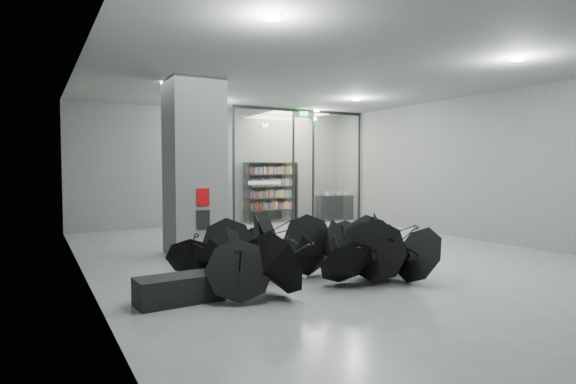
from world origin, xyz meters
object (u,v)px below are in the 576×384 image
bench (179,289)px  umbrella_cluster (318,257)px  column (194,167)px  shop_counter (337,208)px  bookshelf (271,192)px

bench → umbrella_cluster: umbrella_cluster is taller
bench → umbrella_cluster: bearing=8.4°
column → shop_counter: bearing=31.6°
column → umbrella_cluster: 3.84m
column → bench: size_ratio=3.17×
column → shop_counter: (6.92, 4.25, -1.53)m
bookshelf → shop_counter: 2.68m
bench → bookshelf: (5.80, 8.54, 0.89)m
bookshelf → umbrella_cluster: 8.49m
bench → bookshelf: 10.36m
shop_counter → bench: bearing=-138.3°
column → bench: 4.43m
column → bookshelf: size_ratio=1.83×
bench → shop_counter: size_ratio=0.81×
bench → bookshelf: bookshelf is taller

